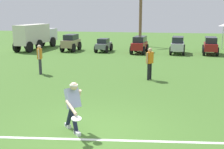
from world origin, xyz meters
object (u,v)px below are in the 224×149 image
(parked_car_slot_a, at_px, (71,42))
(teammate_midfield, at_px, (40,57))
(parked_car_slot_d, at_px, (178,45))
(parked_car_slot_e, at_px, (210,45))
(frisbee_thrower, at_px, (73,104))
(parked_car_slot_c, at_px, (140,44))
(box_truck, at_px, (36,35))
(palm_tree_far_left, at_px, (141,10))
(teammate_near_sideline, at_px, (150,61))
(parked_car_slot_b, at_px, (104,45))
(frisbee_in_flight, at_px, (76,119))

(parked_car_slot_a, bearing_deg, teammate_midfield, -80.74)
(parked_car_slot_d, bearing_deg, parked_car_slot_a, -179.46)
(parked_car_slot_d, distance_m, parked_car_slot_e, 2.51)
(frisbee_thrower, distance_m, parked_car_slot_e, 17.14)
(teammate_midfield, height_order, parked_car_slot_c, teammate_midfield)
(parked_car_slot_c, height_order, box_truck, box_truck)
(frisbee_thrower, distance_m, palm_tree_far_left, 20.98)
(frisbee_thrower, distance_m, teammate_midfield, 7.93)
(teammate_midfield, xyz_separation_m, parked_car_slot_e, (9.88, 9.38, -0.22))
(teammate_midfield, relative_size, box_truck, 0.26)
(parked_car_slot_c, bearing_deg, teammate_near_sideline, -81.38)
(palm_tree_far_left, bearing_deg, box_truck, -154.43)
(parked_car_slot_b, bearing_deg, parked_car_slot_c, -5.34)
(frisbee_thrower, xyz_separation_m, parked_car_slot_e, (5.74, 16.15, -0.08))
(frisbee_thrower, bearing_deg, parked_car_slot_c, 89.16)
(frisbee_in_flight, xyz_separation_m, teammate_near_sideline, (1.34, 7.14, 0.31))
(teammate_near_sideline, distance_m, parked_car_slot_e, 10.44)
(frisbee_thrower, relative_size, teammate_midfield, 0.91)
(parked_car_slot_b, xyz_separation_m, palm_tree_far_left, (2.58, 4.75, 2.88))
(parked_car_slot_b, distance_m, parked_car_slot_d, 6.05)
(parked_car_slot_a, distance_m, palm_tree_far_left, 7.77)
(parked_car_slot_c, distance_m, parked_car_slot_e, 5.53)
(frisbee_thrower, height_order, box_truck, box_truck)
(parked_car_slot_e, distance_m, box_truck, 14.86)
(parked_car_slot_d, distance_m, palm_tree_far_left, 6.51)
(teammate_near_sideline, xyz_separation_m, parked_car_slot_e, (4.12, 9.59, -0.22))
(frisbee_thrower, bearing_deg, parked_car_slot_e, 70.42)
(frisbee_thrower, height_order, palm_tree_far_left, palm_tree_far_left)
(teammate_near_sideline, height_order, box_truck, box_truck)
(parked_car_slot_b, relative_size, parked_car_slot_c, 0.91)
(parked_car_slot_d, bearing_deg, parked_car_slot_e, 2.99)
(teammate_midfield, xyz_separation_m, palm_tree_far_left, (3.92, 14.04, 2.51))
(frisbee_thrower, distance_m, parked_car_slot_b, 16.30)
(teammate_midfield, height_order, parked_car_slot_d, teammate_midfield)
(parked_car_slot_b, bearing_deg, parked_car_slot_a, -177.53)
(teammate_near_sideline, bearing_deg, parked_car_slot_a, 127.76)
(parked_car_slot_b, bearing_deg, frisbee_in_flight, -79.45)
(palm_tree_far_left, bearing_deg, parked_car_slot_d, -54.15)
(frisbee_in_flight, bearing_deg, parked_car_slot_b, 100.55)
(parked_car_slot_b, xyz_separation_m, parked_car_slot_d, (6.05, -0.04, 0.16))
(teammate_near_sideline, xyz_separation_m, parked_car_slot_d, (1.61, 9.46, -0.22))
(teammate_near_sideline, distance_m, parked_car_slot_a, 11.86)
(palm_tree_far_left, bearing_deg, parked_car_slot_c, -84.82)
(teammate_midfield, relative_size, parked_car_slot_d, 0.64)
(teammate_midfield, height_order, parked_car_slot_e, teammate_midfield)
(parked_car_slot_a, xyz_separation_m, box_truck, (-3.47, 0.63, 0.49))
(frisbee_thrower, distance_m, frisbee_in_flight, 0.67)
(frisbee_thrower, xyz_separation_m, parked_car_slot_c, (0.23, 15.77, -0.08))
(frisbee_in_flight, xyz_separation_m, parked_car_slot_c, (-0.06, 16.35, 0.09))
(frisbee_thrower, xyz_separation_m, parked_car_slot_a, (-5.64, 15.93, -0.06))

